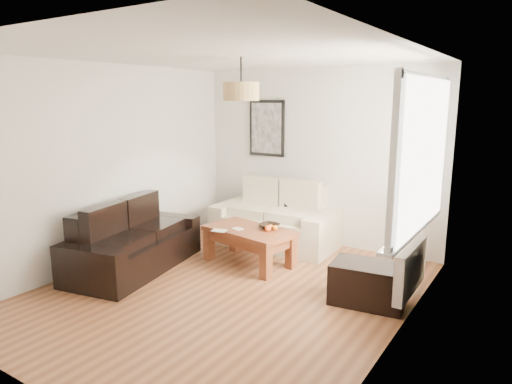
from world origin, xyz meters
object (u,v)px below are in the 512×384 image
Objects in this scene: sofa_leather at (134,238)px; coffee_table at (249,246)px; ottoman at (368,284)px; loveseat_cream at (276,215)px.

sofa_leather is 1.49m from coffee_table.
sofa_leather is 2.96m from ottoman.
ottoman is at bearing -88.69° from sofa_leather.
sofa_leather is 1.57× the size of coffee_table.
sofa_leather is at bearing -140.88° from coffee_table.
loveseat_cream is 0.95m from coffee_table.
coffee_table is at bearing 170.26° from ottoman.
loveseat_cream is 0.97× the size of sofa_leather.
loveseat_cream is at bearing -39.94° from sofa_leather.
sofa_leather is (-1.02, -1.85, -0.05)m from loveseat_cream.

